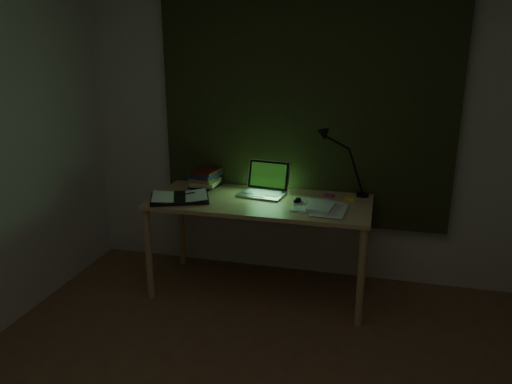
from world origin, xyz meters
TOP-DOWN VIEW (x-y plane):
  - wall_back at (0.00, 2.00)m, footprint 3.50×0.00m
  - curtain at (0.00, 1.96)m, footprint 2.20×0.06m
  - desk at (-0.24, 1.57)m, footprint 1.59×0.69m
  - laptop at (-0.26, 1.68)m, footprint 0.38×0.41m
  - open_textbook at (-0.81, 1.44)m, footprint 0.49×0.43m
  - book_stack at (-0.73, 1.79)m, footprint 0.21×0.24m
  - loose_papers at (0.16, 1.51)m, footprint 0.37×0.39m
  - mouse at (0.03, 1.59)m, footprint 0.06×0.09m
  - sticky_yellow at (0.39, 1.76)m, footprint 0.08×0.08m
  - sticky_pink at (0.23, 1.77)m, footprint 0.08×0.08m
  - desk_lamp at (0.47, 1.85)m, footprint 0.34×0.28m

SIDE VIEW (x-z plane):
  - desk at x=-0.24m, z-range 0.00..0.72m
  - sticky_yellow at x=0.39m, z-range 0.72..0.74m
  - sticky_pink at x=0.23m, z-range 0.72..0.74m
  - loose_papers at x=0.16m, z-range 0.72..0.74m
  - mouse at x=0.03m, z-range 0.72..0.76m
  - open_textbook at x=-0.81m, z-range 0.72..0.76m
  - book_stack at x=-0.73m, z-range 0.72..0.88m
  - laptop at x=-0.26m, z-range 0.72..0.96m
  - desk_lamp at x=0.47m, z-range 0.72..1.21m
  - wall_back at x=0.00m, z-range 0.00..2.50m
  - curtain at x=0.00m, z-range 0.45..2.45m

